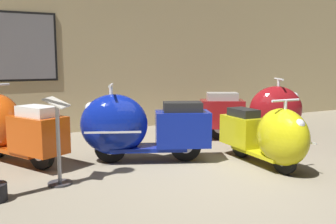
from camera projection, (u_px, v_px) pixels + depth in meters
name	position (u px, v px, depth m)	size (l,w,h in m)	color
ground_plane	(219.00, 183.00, 4.35)	(60.00, 60.00, 0.00)	gray
showroom_back_wall	(111.00, 46.00, 7.61)	(18.00, 0.24, 3.47)	#CCB784
scooter_0	(9.00, 127.00, 5.23)	(1.31, 1.81, 1.10)	black
scooter_1	(135.00, 127.00, 5.18)	(1.87, 1.16, 1.11)	black
scooter_2	(269.00, 136.00, 4.91)	(0.52, 1.57, 0.95)	black
scooter_3	(259.00, 112.00, 6.67)	(1.86, 1.29, 1.12)	black
info_stanchion	(59.00, 149.00, 4.24)	(0.35, 0.39, 1.02)	#333338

